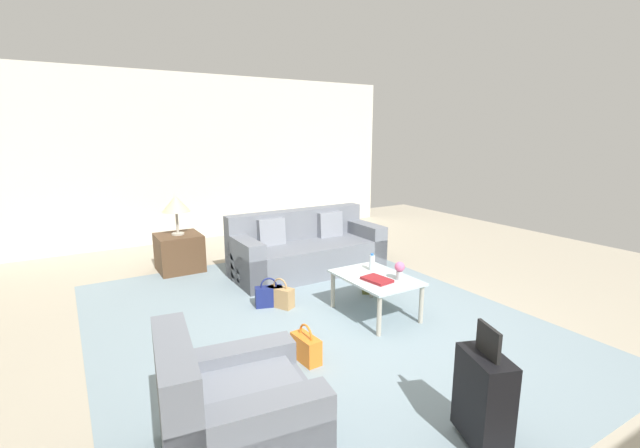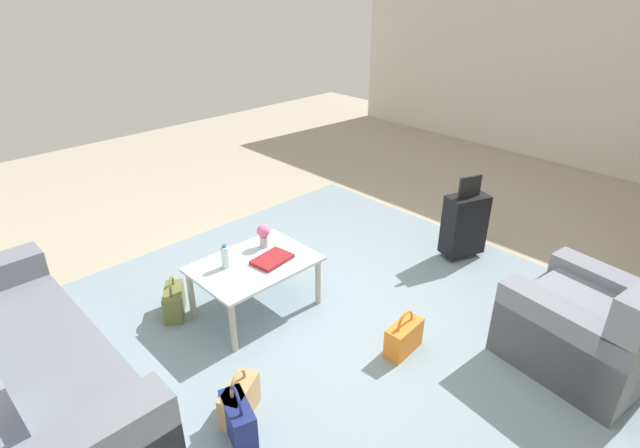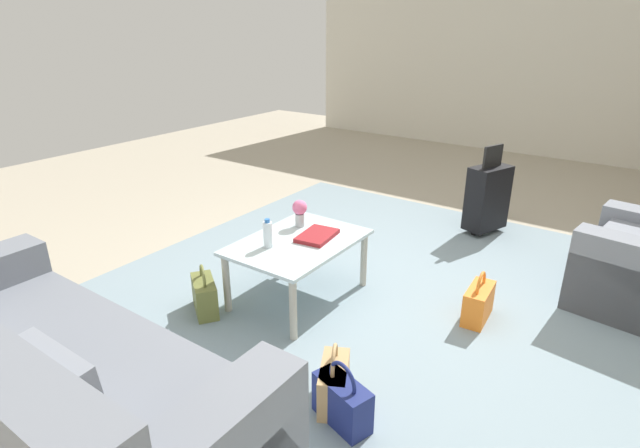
{
  "view_description": "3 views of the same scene",
  "coord_description": "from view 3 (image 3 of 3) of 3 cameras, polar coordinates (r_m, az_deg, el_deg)",
  "views": [
    {
      "loc": [
        -3.17,
        2.39,
        2.04
      ],
      "look_at": [
        0.63,
        0.09,
        1.08
      ],
      "focal_mm": 24.0,
      "sensor_mm": 36.0,
      "label": 1
    },
    {
      "loc": [
        2.39,
        2.32,
        2.54
      ],
      "look_at": [
        0.19,
        0.04,
        0.93
      ],
      "focal_mm": 28.0,
      "sensor_mm": 36.0,
      "label": 2
    },
    {
      "loc": [
        2.92,
        1.47,
        1.88
      ],
      "look_at": [
        0.41,
        -0.31,
        0.63
      ],
      "focal_mm": 28.0,
      "sensor_mm": 36.0,
      "label": 3
    }
  ],
  "objects": [
    {
      "name": "suitcase_black",
      "position": [
        4.94,
        18.59,
        2.95
      ],
      "size": [
        0.45,
        0.35,
        0.85
      ],
      "color": "black",
      "rests_on": "ground"
    },
    {
      "name": "ground_plane",
      "position": [
        3.77,
        7.44,
        -8.02
      ],
      "size": [
        12.0,
        12.0,
        0.0
      ],
      "primitive_type": "plane",
      "color": "#A89E89"
    },
    {
      "name": "couch",
      "position": [
        2.7,
        -29.54,
        -16.89
      ],
      "size": [
        0.93,
        2.22,
        0.89
      ],
      "color": "slate",
      "rests_on": "ground"
    },
    {
      "name": "coffee_table",
      "position": [
        3.53,
        -2.53,
        -2.81
      ],
      "size": [
        0.96,
        0.68,
        0.46
      ],
      "color": "silver",
      "rests_on": "ground"
    },
    {
      "name": "handbag_olive",
      "position": [
        3.57,
        -13.05,
        -7.93
      ],
      "size": [
        0.3,
        0.34,
        0.36
      ],
      "color": "olive",
      "rests_on": "ground"
    },
    {
      "name": "coffee_table_book",
      "position": [
        3.54,
        -0.34,
        -1.34
      ],
      "size": [
        0.34,
        0.25,
        0.03
      ],
      "primitive_type": "cube",
      "rotation": [
        0.0,
        0.0,
        0.14
      ],
      "color": "maroon",
      "rests_on": "coffee_table"
    },
    {
      "name": "handbag_tan",
      "position": [
        2.74,
        1.61,
        -17.69
      ],
      "size": [
        0.35,
        0.27,
        0.36
      ],
      "color": "tan",
      "rests_on": "ground"
    },
    {
      "name": "handbag_orange",
      "position": [
        3.56,
        17.64,
        -8.55
      ],
      "size": [
        0.33,
        0.16,
        0.36
      ],
      "color": "orange",
      "rests_on": "ground"
    },
    {
      "name": "handbag_navy",
      "position": [
        2.64,
        2.54,
        -19.58
      ],
      "size": [
        0.23,
        0.35,
        0.36
      ],
      "color": "navy",
      "rests_on": "ground"
    },
    {
      "name": "water_bottle",
      "position": [
        3.38,
        -5.98,
        -1.16
      ],
      "size": [
        0.06,
        0.06,
        0.2
      ],
      "color": "silver",
      "rests_on": "coffee_table"
    },
    {
      "name": "flower_vase",
      "position": [
        3.7,
        -2.33,
        1.52
      ],
      "size": [
        0.11,
        0.11,
        0.21
      ],
      "color": "#B2B7BC",
      "rests_on": "coffee_table"
    },
    {
      "name": "wall_left",
      "position": [
        8.12,
        26.14,
        17.67
      ],
      "size": [
        0.12,
        8.0,
        3.1
      ],
      "primitive_type": "cube",
      "color": "beige",
      "rests_on": "ground"
    },
    {
      "name": "area_rug",
      "position": [
        3.24,
        5.46,
        -13.37
      ],
      "size": [
        5.2,
        4.4,
        0.01
      ],
      "primitive_type": "cube",
      "color": "gray",
      "rests_on": "ground"
    }
  ]
}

